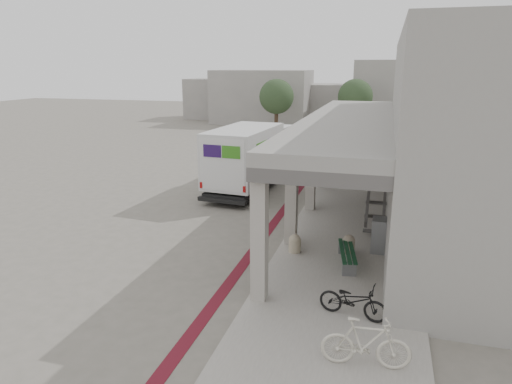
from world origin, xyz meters
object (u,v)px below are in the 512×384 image
(fedex_truck, at_px, (251,156))
(utility_cabinet, at_px, (379,235))
(bicycle_black, at_px, (353,300))
(bicycle_cream, at_px, (366,343))
(bench, at_px, (347,254))

(fedex_truck, distance_m, utility_cabinet, 9.38)
(bicycle_black, relative_size, bicycle_cream, 0.93)
(bicycle_black, bearing_deg, utility_cabinet, 4.84)
(utility_cabinet, height_order, bicycle_cream, utility_cabinet)
(utility_cabinet, bearing_deg, bench, -123.54)
(utility_cabinet, height_order, bicycle_black, utility_cabinet)
(bicycle_black, bearing_deg, fedex_truck, 39.15)
(bench, distance_m, utility_cabinet, 1.61)
(fedex_truck, distance_m, bicycle_cream, 14.47)
(bicycle_black, distance_m, bicycle_cream, 1.89)
(utility_cabinet, xyz_separation_m, bicycle_cream, (-0.12, -6.19, -0.02))
(bench, bearing_deg, utility_cabinet, 46.04)
(fedex_truck, distance_m, bench, 9.88)
(bench, distance_m, bicycle_black, 3.05)
(bicycle_black, bearing_deg, bicycle_cream, -156.68)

